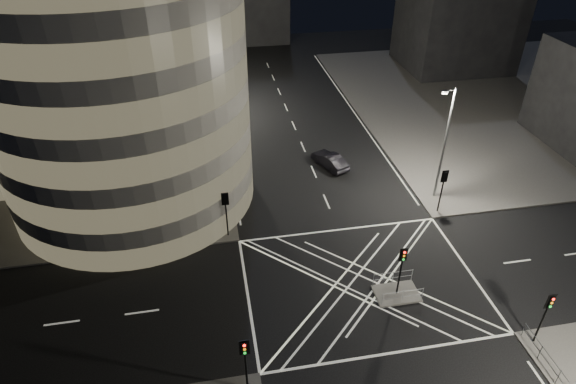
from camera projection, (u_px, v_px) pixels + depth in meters
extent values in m
plane|color=black|center=(361.00, 283.00, 33.76)|extent=(120.00, 120.00, 0.00)
cube|color=#585552|center=(24.00, 139.00, 51.34)|extent=(42.00, 42.00, 0.15)
cube|color=#585552|center=(519.00, 99.00, 59.98)|extent=(42.00, 42.00, 0.15)
cube|color=slate|center=(396.00, 294.00, 32.79)|extent=(3.00, 2.00, 0.15)
cylinder|color=gray|center=(112.00, 54.00, 35.63)|extent=(20.00, 20.00, 25.00)
cube|color=gray|center=(7.00, 25.00, 42.26)|extent=(20.00, 18.00, 25.00)
cube|color=black|center=(460.00, 12.00, 65.83)|extent=(14.00, 12.00, 15.00)
cylinder|color=black|center=(204.00, 206.00, 38.58)|extent=(0.32, 0.32, 3.00)
ellipsoid|color=black|center=(200.00, 178.00, 37.09)|extent=(4.14, 4.14, 4.76)
cylinder|color=black|center=(201.00, 166.00, 43.39)|extent=(0.32, 0.32, 3.22)
ellipsoid|color=black|center=(198.00, 137.00, 41.74)|extent=(4.80, 4.80, 5.53)
cylinder|color=black|center=(199.00, 136.00, 48.31)|extent=(0.32, 0.32, 3.09)
ellipsoid|color=black|center=(196.00, 113.00, 46.88)|extent=(3.58, 3.58, 4.11)
cylinder|color=black|center=(197.00, 109.00, 53.03)|extent=(0.32, 0.32, 3.62)
ellipsoid|color=black|center=(194.00, 81.00, 51.19)|extent=(5.37, 5.37, 6.17)
cylinder|color=black|center=(196.00, 90.00, 57.99)|extent=(0.32, 0.32, 3.33)
ellipsoid|color=black|center=(193.00, 68.00, 56.43)|extent=(4.01, 4.01, 4.61)
cylinder|color=black|center=(227.00, 220.00, 37.04)|extent=(0.12, 0.12, 3.00)
cube|color=black|center=(225.00, 199.00, 35.95)|extent=(0.28, 0.22, 0.90)
cube|color=black|center=(225.00, 199.00, 35.95)|extent=(0.55, 0.04, 1.10)
cylinder|color=black|center=(246.00, 371.00, 25.99)|extent=(0.12, 0.12, 3.00)
cube|color=black|center=(244.00, 347.00, 24.89)|extent=(0.28, 0.22, 0.90)
cube|color=black|center=(244.00, 347.00, 24.89)|extent=(0.55, 0.04, 1.10)
cylinder|color=black|center=(440.00, 196.00, 39.67)|extent=(0.12, 0.12, 3.00)
cube|color=black|center=(445.00, 176.00, 38.57)|extent=(0.28, 0.22, 0.90)
cube|color=black|center=(445.00, 176.00, 38.57)|extent=(0.55, 0.04, 1.10)
cylinder|color=black|center=(540.00, 324.00, 28.61)|extent=(0.12, 0.12, 3.00)
cube|color=black|center=(550.00, 301.00, 27.52)|extent=(0.28, 0.22, 0.90)
cube|color=black|center=(550.00, 301.00, 27.52)|extent=(0.55, 0.04, 1.10)
cylinder|color=black|center=(399.00, 277.00, 31.91)|extent=(0.12, 0.12, 3.00)
cube|color=black|center=(403.00, 255.00, 30.81)|extent=(0.28, 0.22, 0.90)
cube|color=black|center=(403.00, 255.00, 30.81)|extent=(0.55, 0.04, 1.10)
cylinder|color=slate|center=(210.00, 148.00, 39.19)|extent=(0.20, 0.20, 10.00)
cylinder|color=slate|center=(210.00, 92.00, 36.53)|extent=(0.90, 0.10, 0.10)
cube|color=slate|center=(217.00, 93.00, 36.65)|extent=(0.50, 0.25, 0.18)
cube|color=white|center=(217.00, 94.00, 36.72)|extent=(0.42, 0.20, 0.05)
cylinder|color=slate|center=(202.00, 71.00, 53.82)|extent=(0.20, 0.20, 10.00)
cylinder|color=slate|center=(202.00, 27.00, 51.16)|extent=(0.90, 0.10, 0.10)
cube|color=slate|center=(207.00, 28.00, 51.28)|extent=(0.50, 0.25, 0.18)
cube|color=white|center=(207.00, 29.00, 51.34)|extent=(0.42, 0.20, 0.05)
cylinder|color=slate|center=(444.00, 145.00, 39.59)|extent=(0.20, 0.20, 10.00)
cylinder|color=slate|center=(450.00, 90.00, 36.79)|extent=(0.90, 0.10, 0.10)
cube|color=slate|center=(445.00, 92.00, 36.78)|extent=(0.50, 0.25, 0.18)
cube|color=white|center=(444.00, 93.00, 36.84)|extent=(0.42, 0.20, 0.05)
cube|color=slate|center=(403.00, 297.00, 31.71)|extent=(2.80, 0.06, 1.10)
cube|color=slate|center=(393.00, 278.00, 33.17)|extent=(2.80, 0.06, 1.10)
imported|color=black|center=(330.00, 160.00, 46.33)|extent=(3.08, 4.55, 1.42)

